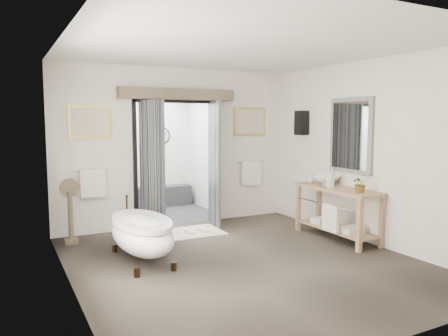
# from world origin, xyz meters

# --- Properties ---
(ground_plane) EXTENTS (5.00, 5.00, 0.00)m
(ground_plane) POSITION_xyz_m (0.00, 0.00, 0.00)
(ground_plane) COLOR #4C4438
(room_shell) EXTENTS (4.52, 5.02, 2.91)m
(room_shell) POSITION_xyz_m (-0.04, -0.12, 1.86)
(room_shell) COLOR silver
(room_shell) RESTS_ON ground_plane
(shower_room) EXTENTS (2.22, 2.01, 2.51)m
(shower_room) POSITION_xyz_m (0.00, 3.99, 0.91)
(shower_room) COLOR #28282A
(shower_room) RESTS_ON ground_plane
(back_wall_dressing) EXTENTS (3.82, 0.80, 2.52)m
(back_wall_dressing) POSITION_xyz_m (0.00, 2.32, 1.56)
(back_wall_dressing) COLOR black
(back_wall_dressing) RESTS_ON ground_plane
(clawfoot_tub) EXTENTS (0.74, 1.66, 0.81)m
(clawfoot_tub) POSITION_xyz_m (-1.23, 0.70, 0.40)
(clawfoot_tub) COLOR black
(clawfoot_tub) RESTS_ON ground_plane
(vanity) EXTENTS (0.57, 1.60, 0.85)m
(vanity) POSITION_xyz_m (1.95, 0.34, 0.51)
(vanity) COLOR tan
(vanity) RESTS_ON ground_plane
(pedestal_mirror) EXTENTS (0.31, 0.20, 1.05)m
(pedestal_mirror) POSITION_xyz_m (-1.98, 2.07, 0.45)
(pedestal_mirror) COLOR brown
(pedestal_mirror) RESTS_ON ground_plane
(rug) EXTENTS (1.21, 0.82, 0.01)m
(rug) POSITION_xyz_m (-0.09, 1.80, 0.01)
(rug) COLOR beige
(rug) RESTS_ON ground_plane
(slippers) EXTENTS (0.36, 0.26, 0.05)m
(slippers) POSITION_xyz_m (0.05, 1.72, 0.04)
(slippers) COLOR silver
(slippers) RESTS_ON rug
(basin) EXTENTS (0.49, 0.49, 0.16)m
(basin) POSITION_xyz_m (2.02, 0.71, 0.93)
(basin) COLOR white
(basin) RESTS_ON vanity
(plant) EXTENTS (0.31, 0.29, 0.28)m
(plant) POSITION_xyz_m (1.94, -0.19, 0.99)
(plant) COLOR gray
(plant) RESTS_ON vanity
(soap_bottle_a) EXTENTS (0.11, 0.11, 0.21)m
(soap_bottle_a) POSITION_xyz_m (1.90, 0.46, 0.96)
(soap_bottle_a) COLOR gray
(soap_bottle_a) RESTS_ON vanity
(soap_bottle_b) EXTENTS (0.15, 0.15, 0.15)m
(soap_bottle_b) POSITION_xyz_m (1.92, 0.99, 0.93)
(soap_bottle_b) COLOR gray
(soap_bottle_b) RESTS_ON vanity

